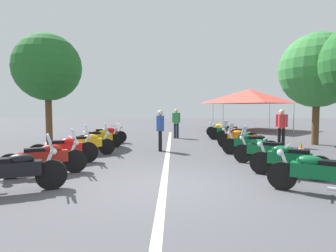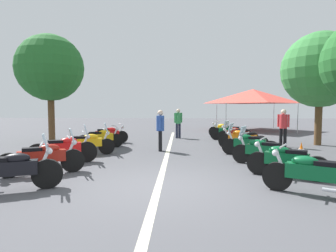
% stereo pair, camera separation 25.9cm
% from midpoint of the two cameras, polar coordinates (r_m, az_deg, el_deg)
% --- Properties ---
extents(ground_plane, '(80.00, 80.00, 0.00)m').
position_cam_midpoint_polar(ground_plane, '(6.42, -2.10, -12.23)').
color(ground_plane, '#4C4C51').
extents(lane_centre_stripe, '(18.90, 0.16, 0.01)m').
position_cam_midpoint_polar(lane_centre_stripe, '(10.37, -0.82, -6.03)').
color(lane_centre_stripe, beige).
rests_on(lane_centre_stripe, ground_plane).
extents(motorcycle_left_row_0, '(1.05, 2.06, 1.21)m').
position_cam_midpoint_polar(motorcycle_left_row_0, '(6.70, -30.15, -7.93)').
color(motorcycle_left_row_0, black).
rests_on(motorcycle_left_row_0, ground_plane).
extents(motorcycle_left_row_1, '(1.16, 1.99, 1.21)m').
position_cam_midpoint_polar(motorcycle_left_row_1, '(8.02, -24.70, -5.93)').
color(motorcycle_left_row_1, black).
rests_on(motorcycle_left_row_1, ground_plane).
extents(motorcycle_left_row_2, '(1.00, 2.01, 1.22)m').
position_cam_midpoint_polar(motorcycle_left_row_2, '(9.35, -21.17, -4.43)').
color(motorcycle_left_row_2, black).
rests_on(motorcycle_left_row_2, ground_plane).
extents(motorcycle_left_row_3, '(0.97, 2.02, 1.19)m').
position_cam_midpoint_polar(motorcycle_left_row_3, '(10.73, -16.98, -3.41)').
color(motorcycle_left_row_3, black).
rests_on(motorcycle_left_row_3, ground_plane).
extents(motorcycle_left_row_4, '(1.21, 1.82, 0.99)m').
position_cam_midpoint_polar(motorcycle_left_row_4, '(12.42, -14.38, -2.44)').
color(motorcycle_left_row_4, black).
rests_on(motorcycle_left_row_4, ground_plane).
extents(motorcycle_left_row_5, '(1.12, 1.90, 0.98)m').
position_cam_midpoint_polar(motorcycle_left_row_5, '(13.94, -13.06, -1.76)').
color(motorcycle_left_row_5, black).
rests_on(motorcycle_left_row_5, ground_plane).
extents(motorcycle_right_row_0, '(1.16, 1.82, 0.98)m').
position_cam_midpoint_polar(motorcycle_right_row_0, '(6.41, 27.44, -8.57)').
color(motorcycle_right_row_0, black).
rests_on(motorcycle_right_row_0, ground_plane).
extents(motorcycle_right_row_1, '(1.09, 1.81, 0.98)m').
position_cam_midpoint_polar(motorcycle_right_row_1, '(7.72, 22.58, -6.40)').
color(motorcycle_right_row_1, black).
rests_on(motorcycle_right_row_1, ground_plane).
extents(motorcycle_right_row_2, '(1.21, 1.72, 1.19)m').
position_cam_midpoint_polar(motorcycle_right_row_2, '(9.04, 18.25, -4.78)').
color(motorcycle_right_row_2, black).
rests_on(motorcycle_right_row_2, ground_plane).
extents(motorcycle_right_row_3, '(1.12, 1.90, 1.19)m').
position_cam_midpoint_polar(motorcycle_right_row_3, '(10.62, 15.59, -3.46)').
color(motorcycle_right_row_3, black).
rests_on(motorcycle_right_row_3, ground_plane).
extents(motorcycle_right_row_4, '(1.37, 1.86, 1.21)m').
position_cam_midpoint_polar(motorcycle_right_row_4, '(12.12, 14.15, -2.49)').
color(motorcycle_right_row_4, black).
rests_on(motorcycle_right_row_4, ground_plane).
extents(motorcycle_right_row_5, '(1.20, 1.81, 1.00)m').
position_cam_midpoint_polar(motorcycle_right_row_5, '(13.80, 13.21, -1.78)').
color(motorcycle_right_row_5, black).
rests_on(motorcycle_right_row_5, ground_plane).
extents(motorcycle_right_row_6, '(1.14, 2.05, 1.02)m').
position_cam_midpoint_polar(motorcycle_right_row_6, '(15.28, 11.69, -1.17)').
color(motorcycle_right_row_6, black).
rests_on(motorcycle_right_row_6, ground_plane).
extents(motorcycle_right_row_7, '(1.20, 1.80, 0.99)m').
position_cam_midpoint_polar(motorcycle_right_row_7, '(16.86, 10.59, -0.76)').
color(motorcycle_right_row_7, black).
rests_on(motorcycle_right_row_7, ground_plane).
extents(traffic_cone_0, '(0.36, 0.36, 0.61)m').
position_cam_midpoint_polar(traffic_cone_0, '(10.53, 24.97, -4.65)').
color(traffic_cone_0, orange).
rests_on(traffic_cone_0, ground_plane).
extents(bystander_0, '(0.53, 0.32, 1.67)m').
position_cam_midpoint_polar(bystander_0, '(11.29, -2.26, -0.24)').
color(bystander_0, black).
rests_on(bystander_0, ground_plane).
extents(bystander_1, '(0.32, 0.47, 1.70)m').
position_cam_midpoint_polar(bystander_1, '(16.12, 1.24, 1.04)').
color(bystander_1, '#1E2338').
rests_on(bystander_1, ground_plane).
extents(bystander_2, '(0.35, 0.44, 1.69)m').
position_cam_midpoint_polar(bystander_2, '(13.57, 21.75, 0.24)').
color(bystander_2, black).
rests_on(bystander_2, ground_plane).
extents(roadside_tree_0, '(3.49, 3.49, 5.28)m').
position_cam_midpoint_polar(roadside_tree_0, '(15.04, 27.85, 10.02)').
color(roadside_tree_0, brown).
rests_on(roadside_tree_0, ground_plane).
extents(roadside_tree_2, '(3.32, 3.32, 5.44)m').
position_cam_midpoint_polar(roadside_tree_2, '(15.42, -23.93, 10.87)').
color(roadside_tree_2, brown).
rests_on(roadside_tree_2, ground_plane).
extents(event_tent, '(5.44, 5.44, 3.20)m').
position_cam_midpoint_polar(event_tent, '(22.65, 15.98, 5.87)').
color(event_tent, '#E54C3F').
rests_on(event_tent, ground_plane).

